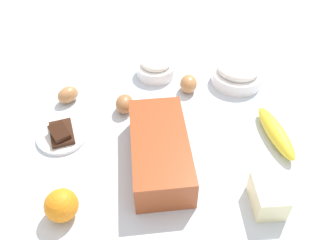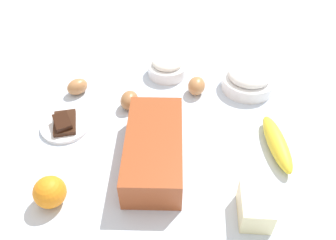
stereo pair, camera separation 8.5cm
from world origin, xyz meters
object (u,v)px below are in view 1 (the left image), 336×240
sugar_bowl (238,73)px  banana (276,132)px  loaf_pan (160,149)px  egg_loose (188,84)px  orange_fruit (61,205)px  flour_bowl (156,67)px  chocolate_plate (62,135)px  egg_near_butter (68,95)px  egg_beside_bowl (124,104)px  butter_block (268,195)px

sugar_bowl → banana: size_ratio=0.82×
loaf_pan → egg_loose: size_ratio=4.59×
orange_fruit → egg_loose: size_ratio=1.07×
loaf_pan → egg_loose: 0.29m
flour_bowl → chocolate_plate: size_ratio=0.94×
banana → chocolate_plate: size_ratio=1.46×
egg_near_butter → egg_beside_bowl: 0.17m
orange_fruit → flour_bowl: bearing=145.2°
loaf_pan → egg_near_butter: (-0.29, -0.20, -0.02)m
loaf_pan → egg_beside_bowl: (-0.20, -0.05, -0.02)m
flour_bowl → orange_fruit: 0.53m
egg_near_butter → flour_bowl: bearing=102.6°
loaf_pan → banana: bearing=98.0°
loaf_pan → orange_fruit: loaf_pan is taller
flour_bowl → orange_fruit: (0.44, -0.30, 0.01)m
flour_bowl → butter_block: bearing=12.4°
orange_fruit → egg_loose: orange_fruit is taller
orange_fruit → butter_block: bearing=78.4°
banana → egg_loose: size_ratio=2.95×
flour_bowl → orange_fruit: size_ratio=1.77×
chocolate_plate → sugar_bowl: bearing=101.1°
loaf_pan → egg_beside_bowl: loaf_pan is taller
egg_beside_bowl → chocolate_plate: (0.06, -0.17, -0.01)m
loaf_pan → egg_loose: (-0.24, 0.15, -0.02)m
banana → butter_block: 0.21m
sugar_bowl → banana: bearing=-0.5°
banana → butter_block: (0.17, -0.11, 0.01)m
chocolate_plate → butter_block: bearing=52.6°
egg_beside_bowl → egg_loose: (-0.04, 0.20, 0.00)m
egg_near_butter → sugar_bowl: bearing=85.3°
flour_bowl → egg_near_butter: bearing=-77.4°
flour_bowl → banana: bearing=33.1°
egg_beside_bowl → flour_bowl: bearing=139.1°
butter_block → egg_near_butter: size_ratio=1.43×
sugar_bowl → egg_loose: bearing=-89.2°
loaf_pan → chocolate_plate: (-0.14, -0.22, -0.03)m
egg_near_butter → chocolate_plate: 0.15m
loaf_pan → flour_bowl: (-0.35, 0.07, -0.01)m
loaf_pan → egg_loose: loaf_pan is taller
loaf_pan → egg_near_butter: loaf_pan is taller
egg_loose → banana: bearing=32.2°
egg_beside_bowl → chocolate_plate: egg_beside_bowl is taller
butter_block → egg_loose: size_ratio=1.40×
sugar_bowl → egg_loose: 0.16m
banana → egg_loose: egg_loose is taller
flour_bowl → sugar_bowl: 0.25m
butter_block → egg_beside_bowl: butter_block is taller
orange_fruit → chocolate_plate: orange_fruit is taller
loaf_pan → butter_block: (0.18, 0.19, -0.01)m
flour_bowl → egg_near_butter: 0.28m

